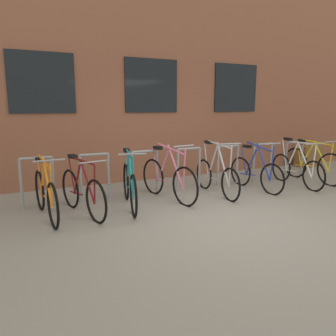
# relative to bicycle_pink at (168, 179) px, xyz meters

# --- Properties ---
(ground_plane) EXTENTS (42.00, 42.00, 0.00)m
(ground_plane) POSITION_rel_bicycle_pink_xyz_m (0.40, -1.44, -0.40)
(ground_plane) COLOR gray
(storefront_building) EXTENTS (28.00, 7.60, 6.90)m
(storefront_building) POSITION_rel_bicycle_pink_xyz_m (0.40, 5.54, 3.05)
(storefront_building) COLOR brown
(storefront_building) RESTS_ON ground
(bike_rack) EXTENTS (6.57, 0.05, 0.91)m
(bike_rack) POSITION_rel_bicycle_pink_xyz_m (0.71, 0.46, 0.15)
(bike_rack) COLOR gray
(bike_rack) RESTS_ON ground
(bicycle_pink) EXTENTS (0.48, 1.76, 1.11)m
(bicycle_pink) POSITION_rel_bicycle_pink_xyz_m (0.00, 0.00, 0.00)
(bicycle_pink) COLOR black
(bicycle_pink) RESTS_ON ground
(bicycle_orange) EXTENTS (0.44, 1.76, 1.03)m
(bicycle_orange) POSITION_rel_bicycle_pink_xyz_m (-2.22, -0.15, -0.02)
(bicycle_orange) COLOR black
(bicycle_orange) RESTS_ON ground
(bicycle_white) EXTENTS (0.44, 1.72, 1.06)m
(bicycle_white) POSITION_rel_bicycle_pink_xyz_m (3.09, -0.22, -0.02)
(bicycle_white) COLOR black
(bicycle_white) RESTS_ON ground
(bicycle_silver) EXTENTS (0.44, 1.73, 1.11)m
(bicycle_silver) POSITION_rel_bicycle_pink_xyz_m (1.04, -0.09, -0.02)
(bicycle_silver) COLOR black
(bicycle_silver) RESTS_ON ground
(bicycle_maroon) EXTENTS (0.52, 1.67, 0.98)m
(bicycle_maroon) POSITION_rel_bicycle_pink_xyz_m (-1.66, -0.21, -0.02)
(bicycle_maroon) COLOR black
(bicycle_maroon) RESTS_ON ground
(bicycle_yellow) EXTENTS (0.44, 1.81, 1.02)m
(bicycle_yellow) POSITION_rel_bicycle_pink_xyz_m (3.77, -0.05, 0.00)
(bicycle_yellow) COLOR black
(bicycle_yellow) RESTS_ON ground
(bicycle_teal) EXTENTS (0.53, 1.77, 1.05)m
(bicycle_teal) POSITION_rel_bicycle_pink_xyz_m (-0.83, -0.15, -0.01)
(bicycle_teal) COLOR black
(bicycle_teal) RESTS_ON ground
(bicycle_blue) EXTENTS (0.44, 1.61, 1.06)m
(bicycle_blue) POSITION_rel_bicycle_pink_xyz_m (2.01, -0.13, -0.03)
(bicycle_blue) COLOR black
(bicycle_blue) RESTS_ON ground
(planter_box) EXTENTS (0.70, 0.44, 0.60)m
(planter_box) POSITION_rel_bicycle_pink_xyz_m (5.29, 1.41, -0.10)
(planter_box) COLOR brown
(planter_box) RESTS_ON ground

